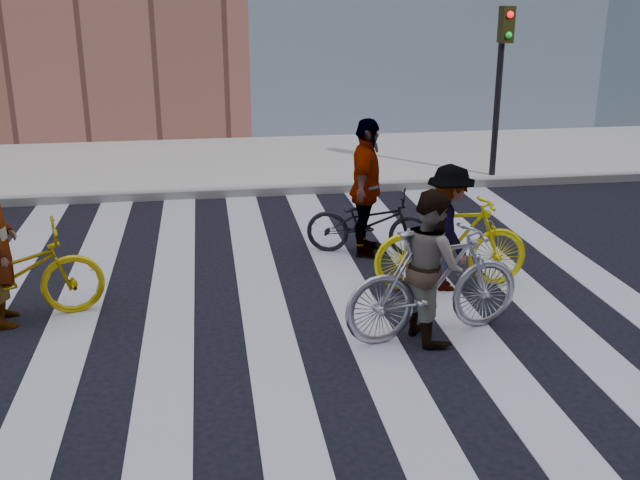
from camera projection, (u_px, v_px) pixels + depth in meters
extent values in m
plane|color=black|center=(309.00, 304.00, 9.05)|extent=(100.00, 100.00, 0.00)
cube|color=gray|center=(260.00, 163.00, 16.05)|extent=(100.00, 5.00, 0.15)
cube|color=silver|center=(74.00, 319.00, 8.65)|extent=(0.55, 10.00, 0.01)
cube|color=silver|center=(171.00, 313.00, 8.81)|extent=(0.55, 10.00, 0.01)
cube|color=silver|center=(264.00, 307.00, 8.97)|extent=(0.55, 10.00, 0.01)
cube|color=silver|center=(354.00, 301.00, 9.13)|extent=(0.55, 10.00, 0.01)
cube|color=silver|center=(440.00, 296.00, 9.29)|extent=(0.55, 10.00, 0.01)
cube|color=silver|center=(524.00, 291.00, 9.45)|extent=(0.55, 10.00, 0.01)
cube|color=silver|center=(605.00, 285.00, 9.61)|extent=(0.55, 10.00, 0.01)
cylinder|color=black|center=(497.00, 100.00, 14.23)|extent=(0.12, 0.12, 3.20)
cube|color=black|center=(506.00, 24.00, 13.65)|extent=(0.22, 0.28, 0.65)
sphere|color=red|center=(510.00, 14.00, 13.45)|extent=(0.12, 0.12, 0.12)
sphere|color=#0CCC26|center=(509.00, 35.00, 13.56)|extent=(0.12, 0.12, 0.12)
imported|color=gold|center=(6.00, 276.00, 8.41)|extent=(2.24, 1.23, 1.11)
imported|color=#A3A5AD|center=(434.00, 283.00, 8.05)|extent=(2.15, 0.98, 1.25)
imported|color=yellow|center=(452.00, 244.00, 9.36)|extent=(1.99, 0.57, 1.19)
imported|color=black|center=(369.00, 223.00, 10.62)|extent=(1.90, 1.17, 0.94)
imported|color=slate|center=(431.00, 265.00, 7.98)|extent=(0.78, 0.92, 1.66)
imported|color=slate|center=(449.00, 228.00, 9.29)|extent=(0.60, 1.04, 1.60)
imported|color=slate|center=(366.00, 188.00, 10.45)|extent=(0.83, 1.24, 1.96)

